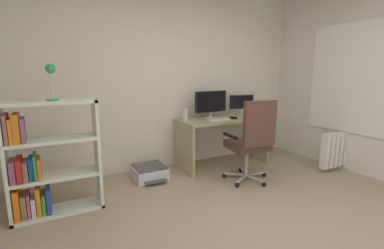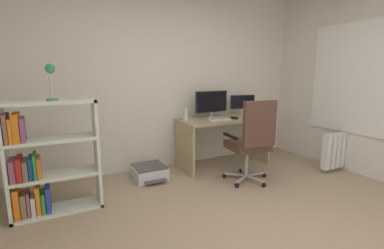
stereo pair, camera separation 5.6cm
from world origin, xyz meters
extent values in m
cube|color=tan|center=(0.00, 0.00, -0.01)|extent=(4.61, 4.45, 0.02)
cube|color=silver|center=(0.00, 2.27, 1.37)|extent=(4.61, 0.10, 2.73)
cube|color=white|center=(2.30, 0.83, 1.37)|extent=(0.01, 1.18, 1.49)
cube|color=white|center=(2.29, 0.83, 1.37)|extent=(0.02, 1.26, 1.57)
cube|color=tan|center=(0.78, 1.83, 0.74)|extent=(1.40, 0.64, 0.04)
cube|color=tan|center=(0.09, 1.83, 0.36)|extent=(0.04, 0.62, 0.72)
cube|color=tan|center=(1.46, 1.83, 0.36)|extent=(0.04, 0.62, 0.72)
cylinder|color=#B2B5B7|center=(0.64, 1.98, 0.76)|extent=(0.18, 0.18, 0.01)
cylinder|color=#B2B5B7|center=(0.64, 1.98, 0.81)|extent=(0.03, 0.03, 0.09)
cube|color=black|center=(0.64, 1.98, 1.01)|extent=(0.58, 0.09, 0.33)
cube|color=black|center=(0.64, 1.96, 1.01)|extent=(0.54, 0.06, 0.30)
cylinder|color=#B2B5B7|center=(1.24, 1.98, 0.76)|extent=(0.18, 0.18, 0.01)
cylinder|color=#B2B5B7|center=(1.24, 1.98, 0.82)|extent=(0.03, 0.03, 0.11)
cube|color=black|center=(1.24, 1.98, 0.97)|extent=(0.42, 0.12, 0.23)
cube|color=black|center=(1.24, 1.96, 0.97)|extent=(0.38, 0.09, 0.21)
cube|color=silver|center=(0.62, 1.71, 0.76)|extent=(0.34, 0.13, 0.02)
cube|color=black|center=(0.89, 1.71, 0.77)|extent=(0.07, 0.10, 0.03)
cylinder|color=silver|center=(0.16, 1.93, 0.84)|extent=(0.07, 0.07, 0.17)
cube|color=#B7BABC|center=(0.85, 1.13, 0.07)|extent=(0.30, 0.07, 0.02)
sphere|color=black|center=(1.00, 1.11, 0.03)|extent=(0.06, 0.06, 0.06)
cube|color=#B7BABC|center=(0.76, 1.28, 0.07)|extent=(0.15, 0.29, 0.02)
sphere|color=black|center=(0.83, 1.42, 0.03)|extent=(0.06, 0.06, 0.06)
cube|color=#B7BABC|center=(0.59, 1.25, 0.07)|extent=(0.24, 0.23, 0.02)
sphere|color=black|center=(0.48, 1.35, 0.03)|extent=(0.06, 0.06, 0.06)
cube|color=#B7BABC|center=(0.57, 1.07, 0.07)|extent=(0.28, 0.18, 0.02)
sphere|color=black|center=(0.44, 1.00, 0.03)|extent=(0.06, 0.06, 0.06)
cube|color=#B7BABC|center=(0.73, 1.00, 0.07)|extent=(0.09, 0.30, 0.02)
sphere|color=black|center=(0.76, 0.85, 0.03)|extent=(0.06, 0.06, 0.06)
cylinder|color=#B7BABC|center=(0.70, 1.15, 0.26)|extent=(0.04, 0.04, 0.37)
cube|color=#51352C|center=(0.70, 1.15, 0.49)|extent=(0.53, 0.51, 0.10)
cube|color=#51352C|center=(0.67, 0.89, 0.83)|extent=(0.45, 0.12, 0.57)
cube|color=black|center=(0.44, 1.18, 0.64)|extent=(0.08, 0.33, 0.03)
cube|color=black|center=(0.96, 1.12, 0.64)|extent=(0.08, 0.33, 0.03)
cube|color=silver|center=(-2.02, 1.38, 0.59)|extent=(0.03, 0.30, 1.18)
cube|color=silver|center=(-1.19, 1.38, 0.59)|extent=(0.03, 0.30, 1.18)
cube|color=silver|center=(-1.61, 1.38, 1.16)|extent=(0.87, 0.30, 0.03)
cube|color=silver|center=(-1.61, 1.38, 0.02)|extent=(0.87, 0.30, 0.03)
cube|color=silver|center=(-1.61, 1.38, 0.40)|extent=(0.80, 0.30, 0.03)
cube|color=silver|center=(-1.61, 1.38, 0.78)|extent=(0.80, 0.30, 0.03)
cube|color=orange|center=(-1.97, 1.38, 0.18)|extent=(0.05, 0.27, 0.30)
cube|color=olive|center=(-1.92, 1.37, 0.15)|extent=(0.05, 0.21, 0.24)
cube|color=#9E5678|center=(-1.87, 1.37, 0.16)|extent=(0.03, 0.21, 0.25)
cube|color=silver|center=(-1.84, 1.37, 0.13)|extent=(0.04, 0.22, 0.19)
cube|color=orange|center=(-1.79, 1.37, 0.18)|extent=(0.04, 0.21, 0.29)
cube|color=green|center=(-1.75, 1.39, 0.14)|extent=(0.04, 0.23, 0.21)
cube|color=#3043B5|center=(-1.70, 1.39, 0.16)|extent=(0.04, 0.24, 0.27)
cube|color=#9F5077|center=(-1.97, 1.37, 0.52)|extent=(0.05, 0.23, 0.21)
cube|color=red|center=(-1.92, 1.37, 0.53)|extent=(0.05, 0.26, 0.23)
cube|color=#816456|center=(-1.87, 1.37, 0.51)|extent=(0.04, 0.24, 0.19)
cube|color=#1D52A6|center=(-1.82, 1.38, 0.52)|extent=(0.04, 0.23, 0.21)
cube|color=green|center=(-1.78, 1.38, 0.54)|extent=(0.03, 0.27, 0.24)
cube|color=orange|center=(-1.75, 1.37, 0.52)|extent=(0.03, 0.22, 0.21)
cube|color=#90574E|center=(-1.98, 1.37, 0.94)|extent=(0.03, 0.27, 0.28)
cube|color=orange|center=(-1.95, 1.38, 0.91)|extent=(0.03, 0.27, 0.23)
cube|color=orange|center=(-1.90, 1.38, 0.94)|extent=(0.06, 0.26, 0.28)
cube|color=#8E538D|center=(-1.85, 1.37, 0.91)|extent=(0.03, 0.21, 0.23)
cylinder|color=#2D9557|center=(-1.57, 1.38, 1.19)|extent=(0.11, 0.11, 0.02)
cylinder|color=silver|center=(-1.57, 1.38, 1.33)|extent=(0.01, 0.01, 0.27)
sphere|color=#2D9557|center=(-1.57, 1.38, 1.49)|extent=(0.09, 0.09, 0.09)
cube|color=silver|center=(-0.46, 1.82, 0.08)|extent=(0.43, 0.44, 0.16)
cube|color=#4C4C51|center=(-0.46, 1.82, 0.17)|extent=(0.39, 0.40, 0.02)
cube|color=#4C4C51|center=(-0.46, 1.56, 0.05)|extent=(0.30, 0.10, 0.01)
cube|color=white|center=(1.89, 0.83, 0.32)|extent=(0.08, 0.10, 0.52)
cube|color=white|center=(2.00, 0.83, 0.32)|extent=(0.08, 0.10, 0.52)
cube|color=white|center=(2.10, 0.83, 0.32)|extent=(0.08, 0.10, 0.52)
cube|color=white|center=(2.21, 0.83, 0.32)|extent=(0.08, 0.10, 0.52)
cube|color=white|center=(2.31, 0.83, 0.32)|extent=(0.08, 0.10, 0.52)
cube|color=white|center=(2.41, 0.83, 0.32)|extent=(0.08, 0.10, 0.52)
cube|color=white|center=(2.52, 0.83, 0.32)|extent=(0.08, 0.10, 0.52)
camera|label=1|loc=(-1.62, -1.64, 1.45)|focal=25.48mm
camera|label=2|loc=(-1.57, -1.67, 1.45)|focal=25.48mm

